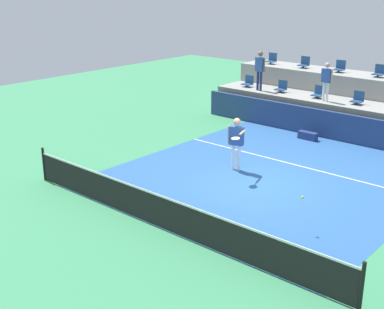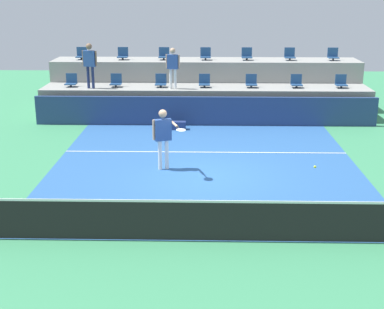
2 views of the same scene
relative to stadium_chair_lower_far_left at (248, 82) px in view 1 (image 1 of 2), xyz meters
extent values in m
plane|color=#388456|center=(5.37, -7.23, -1.46)|extent=(40.00, 40.00, 0.00)
cube|color=#285693|center=(5.37, -6.23, -1.46)|extent=(9.00, 10.00, 0.01)
cube|color=white|center=(5.37, -4.83, -1.46)|extent=(9.00, 0.06, 0.00)
cylinder|color=black|center=(0.17, -11.23, -0.93)|extent=(0.08, 0.08, 1.07)
cylinder|color=black|center=(10.57, -11.23, -0.93)|extent=(0.08, 0.08, 1.07)
cube|color=black|center=(5.37, -11.23, -1.01)|extent=(10.40, 0.01, 0.87)
cube|color=white|center=(5.37, -11.23, -0.57)|extent=(10.40, 0.02, 0.05)
cube|color=navy|center=(5.37, -1.23, -0.91)|extent=(13.00, 0.16, 1.10)
cube|color=gray|center=(5.37, 0.07, -0.84)|extent=(13.00, 1.80, 1.25)
cube|color=gray|center=(5.37, 1.87, -0.41)|extent=(13.00, 1.80, 2.10)
cylinder|color=#2D2D33|center=(0.00, -0.08, -0.16)|extent=(0.08, 0.08, 0.10)
cube|color=navy|center=(0.00, -0.08, -0.09)|extent=(0.44, 0.40, 0.04)
cube|color=navy|center=(0.00, 0.10, 0.12)|extent=(0.44, 0.04, 0.38)
cylinder|color=#2D2D33|center=(1.80, -0.08, -0.16)|extent=(0.08, 0.08, 0.10)
cube|color=navy|center=(1.80, -0.08, -0.09)|extent=(0.44, 0.40, 0.04)
cube|color=navy|center=(1.80, 0.10, 0.12)|extent=(0.44, 0.04, 0.38)
cylinder|color=#2D2D33|center=(3.59, -0.08, -0.16)|extent=(0.08, 0.08, 0.10)
cube|color=navy|center=(3.59, -0.08, -0.09)|extent=(0.44, 0.40, 0.04)
cube|color=navy|center=(3.59, 0.10, 0.12)|extent=(0.44, 0.04, 0.38)
cylinder|color=#2D2D33|center=(5.33, -0.08, -0.16)|extent=(0.08, 0.08, 0.10)
cube|color=navy|center=(5.33, -0.08, -0.09)|extent=(0.44, 0.40, 0.04)
cube|color=navy|center=(5.33, 0.10, 0.12)|extent=(0.44, 0.04, 0.38)
cylinder|color=#2D2D33|center=(0.08, 1.72, 0.69)|extent=(0.08, 0.08, 0.10)
cube|color=navy|center=(0.08, 1.72, 0.76)|extent=(0.44, 0.40, 0.04)
cube|color=navy|center=(0.08, 1.90, 0.97)|extent=(0.44, 0.04, 0.38)
cylinder|color=#2D2D33|center=(1.84, 1.72, 0.69)|extent=(0.08, 0.08, 0.10)
cube|color=navy|center=(1.84, 1.72, 0.76)|extent=(0.44, 0.40, 0.04)
cube|color=navy|center=(1.84, 1.90, 0.97)|extent=(0.44, 0.04, 0.38)
cylinder|color=#2D2D33|center=(3.60, 1.72, 0.69)|extent=(0.08, 0.08, 0.10)
cube|color=navy|center=(3.60, 1.72, 0.76)|extent=(0.44, 0.40, 0.04)
cube|color=navy|center=(3.60, 1.90, 0.97)|extent=(0.44, 0.04, 0.38)
cylinder|color=#2D2D33|center=(5.37, 1.72, 0.69)|extent=(0.08, 0.08, 0.10)
cube|color=navy|center=(5.37, 1.72, 0.76)|extent=(0.44, 0.40, 0.04)
cube|color=navy|center=(5.37, 1.90, 0.97)|extent=(0.44, 0.04, 0.38)
cylinder|color=white|center=(4.07, -6.57, -1.03)|extent=(0.14, 0.14, 0.87)
cylinder|color=white|center=(4.26, -6.51, -1.03)|extent=(0.14, 0.14, 0.87)
cube|color=#2D4C8C|center=(4.16, -6.54, -0.28)|extent=(0.51, 0.32, 0.62)
sphere|color=tan|center=(4.16, -6.54, 0.19)|extent=(0.30, 0.30, 0.24)
cylinder|color=tan|center=(3.90, -6.63, -0.26)|extent=(0.09, 0.09, 0.58)
cylinder|color=tan|center=(4.51, -6.72, -0.07)|extent=(0.24, 0.55, 0.07)
cylinder|color=black|center=(4.62, -7.08, -0.07)|extent=(0.12, 0.26, 0.04)
ellipsoid|color=silver|center=(4.71, -7.34, -0.07)|extent=(0.35, 0.39, 0.03)
cylinder|color=navy|center=(0.77, -0.36, 0.22)|extent=(0.13, 0.13, 0.86)
cylinder|color=navy|center=(0.97, -0.41, 0.22)|extent=(0.13, 0.13, 0.86)
cube|color=#2D4C8C|center=(0.87, -0.38, 0.95)|extent=(0.49, 0.28, 0.61)
sphere|color=#846047|center=(0.87, -0.38, 1.42)|extent=(0.28, 0.28, 0.23)
cylinder|color=#846047|center=(0.61, -0.32, 0.97)|extent=(0.08, 0.08, 0.57)
cylinder|color=#846047|center=(1.13, -0.44, 0.97)|extent=(0.08, 0.08, 0.57)
cylinder|color=white|center=(4.01, -0.37, 0.17)|extent=(0.13, 0.13, 0.78)
cylinder|color=white|center=(4.19, -0.40, 0.17)|extent=(0.13, 0.13, 0.78)
cube|color=#2D4C8C|center=(4.10, -0.38, 0.84)|extent=(0.45, 0.26, 0.55)
sphere|color=tan|center=(4.10, -0.38, 1.26)|extent=(0.25, 0.25, 0.21)
cylinder|color=tan|center=(3.86, -0.33, 0.86)|extent=(0.08, 0.08, 0.52)
cylinder|color=tan|center=(4.34, -0.43, 0.86)|extent=(0.08, 0.08, 0.52)
sphere|color=#CCE033|center=(8.03, -9.03, -0.54)|extent=(0.07, 0.07, 0.07)
cube|color=navy|center=(4.27, -1.92, -1.31)|extent=(0.76, 0.28, 0.30)
camera|label=1|loc=(13.75, -19.79, 4.64)|focal=48.92mm
camera|label=2|loc=(5.35, -21.66, 3.65)|focal=51.29mm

